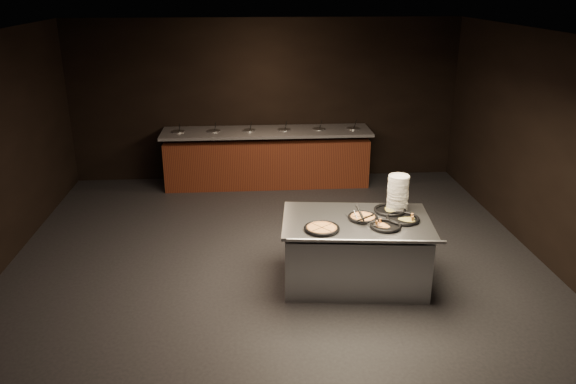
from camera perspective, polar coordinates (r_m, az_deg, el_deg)
name	(u,v)px	position (r m, az deg, el deg)	size (l,w,h in m)	color
room	(278,169)	(6.44, -1.04, 2.33)	(7.02, 8.02, 2.92)	black
salad_bar	(267,161)	(10.13, -2.14, 3.15)	(3.70, 0.83, 1.18)	#592914
serving_counter	(355,252)	(6.86, 6.84, -6.12)	(1.85, 1.30, 0.83)	#B9BBC1
plate_stack	(398,193)	(7.00, 11.12, -0.05)	(0.26, 0.26, 0.43)	white
pan_veggie_whole	(322,228)	(6.37, 3.45, -3.70)	(0.41, 0.41, 0.04)	black
pan_cheese_whole	(363,217)	(6.71, 7.60, -2.56)	(0.36, 0.36, 0.04)	black
pan_cheese_slices_a	(390,210)	(6.97, 10.32, -1.82)	(0.39, 0.39, 0.04)	black
pan_cheese_slices_b	(386,226)	(6.52, 9.88, -3.41)	(0.36, 0.36, 0.04)	black
pan_veggie_slices	(403,219)	(6.75, 11.58, -2.68)	(0.40, 0.40, 0.04)	black
server_left	(358,214)	(6.62, 7.10, -2.24)	(0.18, 0.34, 0.18)	#B9BBC1
server_right	(369,220)	(6.51, 8.23, -2.85)	(0.30, 0.15, 0.15)	#B9BBC1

